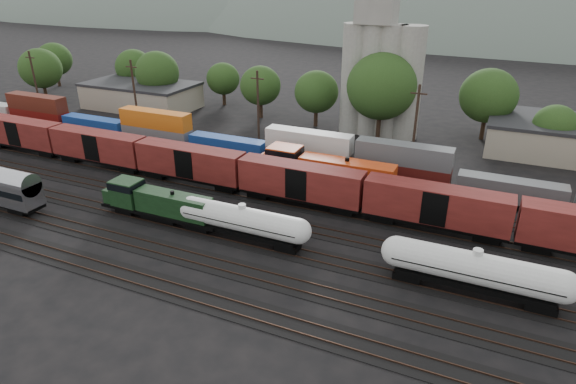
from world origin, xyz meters
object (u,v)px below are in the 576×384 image
at_px(orange_locomotive, 321,170).
at_px(grain_silo, 380,68).
at_px(green_locomotive, 154,202).
at_px(tank_car_a, 243,221).

distance_m(orange_locomotive, grain_silo, 27.34).
bearing_deg(green_locomotive, tank_car_a, 0.00).
xyz_separation_m(tank_car_a, grain_silo, (3.24, 41.00, 8.90)).
distance_m(green_locomotive, tank_car_a, 11.15).
bearing_deg(tank_car_a, orange_locomotive, 79.19).
relative_size(tank_car_a, orange_locomotive, 0.76).
distance_m(green_locomotive, grain_silo, 44.37).
xyz_separation_m(green_locomotive, tank_car_a, (11.15, 0.00, 0.07)).
bearing_deg(grain_silo, tank_car_a, -94.52).
height_order(green_locomotive, tank_car_a, green_locomotive).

